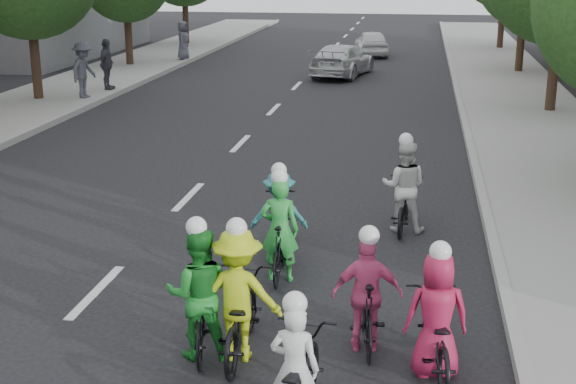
% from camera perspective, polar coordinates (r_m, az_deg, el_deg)
% --- Properties ---
extents(ground, '(120.00, 120.00, 0.00)m').
position_cam_1_polar(ground, '(12.50, -13.49, -6.92)').
color(ground, black).
rests_on(ground, ground).
extents(curb_left, '(0.18, 80.00, 0.18)m').
position_cam_1_polar(curb_left, '(23.64, -17.90, 4.05)').
color(curb_left, '#999993').
rests_on(curb_left, ground).
extents(sidewalk_right, '(4.00, 80.00, 0.15)m').
position_cam_1_polar(sidewalk_right, '(21.34, 18.08, 2.70)').
color(sidewalk_right, gray).
rests_on(sidewalk_right, ground).
extents(curb_right, '(0.18, 80.00, 0.18)m').
position_cam_1_polar(curb_right, '(21.12, 12.86, 3.01)').
color(curb_right, '#999993').
rests_on(curb_right, ground).
extents(cyclist_0, '(0.83, 1.97, 1.60)m').
position_cam_1_polar(cyclist_0, '(8.72, 0.56, -13.19)').
color(cyclist_0, black).
rests_on(cyclist_0, ground).
extents(cyclist_1, '(0.93, 1.63, 1.85)m').
position_cam_1_polar(cyclist_1, '(10.16, -6.29, -7.84)').
color(cyclist_1, black).
rests_on(cyclist_1, ground).
extents(cyclist_2, '(1.12, 1.95, 1.85)m').
position_cam_1_polar(cyclist_2, '(10.09, -3.50, -8.09)').
color(cyclist_2, black).
rests_on(cyclist_2, ground).
extents(cyclist_3, '(0.94, 1.64, 1.68)m').
position_cam_1_polar(cyclist_3, '(10.35, 5.66, -7.87)').
color(cyclist_3, black).
rests_on(cyclist_3, ground).
extents(cyclist_4, '(0.87, 1.85, 1.71)m').
position_cam_1_polar(cyclist_4, '(9.89, 10.47, -9.44)').
color(cyclist_4, black).
rests_on(cyclist_4, ground).
extents(cyclist_5, '(0.61, 1.55, 1.79)m').
position_cam_1_polar(cyclist_5, '(12.44, -0.55, -3.49)').
color(cyclist_5, black).
rests_on(cyclist_5, ground).
extents(cyclist_6, '(0.86, 1.75, 1.83)m').
position_cam_1_polar(cyclist_6, '(14.77, 8.23, -0.26)').
color(cyclist_6, black).
rests_on(cyclist_6, ground).
extents(cyclist_7, '(1.02, 1.86, 1.62)m').
position_cam_1_polar(cyclist_7, '(13.40, -0.60, -1.92)').
color(cyclist_7, black).
rests_on(cyclist_7, ground).
extents(follow_car_lead, '(2.67, 4.81, 1.32)m').
position_cam_1_polar(follow_car_lead, '(33.84, 3.87, 9.34)').
color(follow_car_lead, silver).
rests_on(follow_car_lead, ground).
extents(follow_car_trail, '(2.07, 3.89, 1.26)m').
position_cam_1_polar(follow_car_trail, '(41.03, 5.95, 10.51)').
color(follow_car_trail, white).
rests_on(follow_car_trail, ground).
extents(spectator_0, '(0.90, 1.33, 1.91)m').
position_cam_1_polar(spectator_0, '(28.48, -14.33, 8.41)').
color(spectator_0, '#4B4C58').
rests_on(spectator_0, sidewalk_left).
extents(spectator_1, '(0.47, 1.08, 1.82)m').
position_cam_1_polar(spectator_1, '(30.09, -12.77, 8.85)').
color(spectator_1, '#464551').
rests_on(spectator_1, sidewalk_left).
extents(spectator_2, '(0.59, 0.88, 1.77)m').
position_cam_1_polar(spectator_2, '(38.34, -7.48, 10.65)').
color(spectator_2, '#525260').
rests_on(spectator_2, sidewalk_left).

